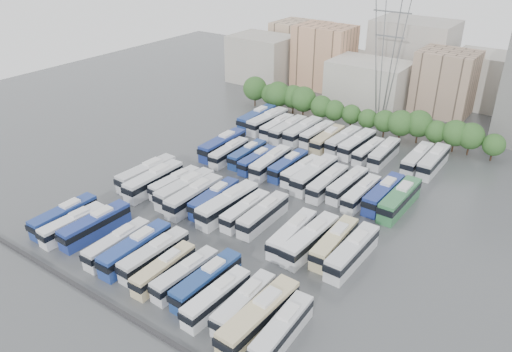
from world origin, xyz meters
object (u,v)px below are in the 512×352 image
Objects in this scene: bus_r0_s4 at (118,244)px; bus_r0_s13 at (282,330)px; bus_r0_s11 at (244,303)px; bus_r0_s7 at (164,269)px; bus_r1_s1 at (154,180)px; bus_r2_s3 at (247,154)px; bus_r0_s10 at (216,298)px; bus_r3_s1 at (268,121)px; bus_r0_s2 at (95,225)px; bus_r0_s8 at (186,274)px; bus_r2_s1 at (222,145)px; bus_r0_s0 at (64,216)px; bus_r0_s5 at (136,249)px; bus_r1_s13 at (352,252)px; bus_r1_s7 at (245,210)px; bus_r3_s3 at (288,129)px; bus_r2_s4 at (257,160)px; bus_r3_s5 at (317,134)px; bus_r3_s13 at (433,161)px; bus_r2_s2 at (229,152)px; bus_r3_s4 at (303,131)px; bus_r3_s7 at (343,140)px; bus_r1_s5 at (214,198)px; bus_r3_s9 at (368,151)px; bus_r1_s0 at (147,173)px; bus_r2_s12 at (384,194)px; bus_r0_s1 at (73,224)px; bus_r2_s8 at (314,174)px; bus_r0_s9 at (207,281)px; bus_r2_s5 at (270,163)px; bus_r3_s0 at (257,118)px; bus_r1_s4 at (194,196)px; bus_r2_s6 at (288,165)px; bus_r3_s2 at (277,126)px; bus_r1_s2 at (175,183)px; bus_r1_s11 at (310,239)px; bus_r1_s6 at (228,204)px; bus_r2_s11 at (361,193)px; bus_r1_s8 at (263,214)px; bus_r2_s13 at (400,199)px; electricity_pylon at (388,47)px; bus_r2_s7 at (301,171)px; bus_r3_s12 at (417,159)px; bus_r3_s8 at (357,144)px; bus_r3_s6 at (328,139)px; bus_r3_s10 at (384,153)px; bus_r0_s6 at (154,255)px; bus_r1_s3 at (185,189)px.

bus_r0_s13 is at bearing -2.36° from bus_r0_s4.
bus_r0_s7 is at bearing -177.68° from bus_r0_s11.
bus_r1_s1 is 1.18× the size of bus_r2_s3.
bus_r0_s10 is 0.85× the size of bus_r3_s1.
bus_r0_s8 is at bearing -0.83° from bus_r0_s2.
bus_r0_s0 is at bearing -96.07° from bus_r2_s1.
bus_r1_s13 is (26.36, 17.78, 0.01)m from bus_r0_s5.
bus_r3_s3 is at bearing 110.93° from bus_r1_s7.
bus_r1_s1 is 1.22× the size of bus_r2_s4.
bus_r3_s5 is 0.90× the size of bus_r3_s13.
bus_r3_s4 reaches higher than bus_r2_s2.
bus_r0_s4 is 0.95× the size of bus_r3_s7.
bus_r3_s9 is (13.52, 34.36, -0.16)m from bus_r1_s5.
bus_r2_s12 is (39.84, 18.83, -0.06)m from bus_r1_s0.
bus_r0_s11 is 0.88× the size of bus_r3_s4.
bus_r0_s1 is 0.85× the size of bus_r3_s1.
bus_r3_s7 is at bearing 102.25° from bus_r0_s10.
bus_r2_s8 reaches higher than bus_r0_s2.
bus_r0_s2 is 1.03× the size of bus_r0_s9.
bus_r0_s2 is at bearing -108.71° from bus_r2_s5.
bus_r0_s10 is 64.66m from bus_r3_s0.
bus_r1_s1 is 0.99× the size of bus_r2_s1.
bus_r3_s13 is (39.47, 18.27, -0.07)m from bus_r2_s1.
bus_r0_s10 is at bearing -42.81° from bus_r1_s4.
bus_r0_s7 is 20.21m from bus_r1_s4.
bus_r3_s4 reaches higher than bus_r2_s6.
bus_r3_s2 reaches higher than bus_r0_s8.
bus_r1_s1 is 1.10× the size of bus_r1_s5.
bus_r1_s2 is at bearing -101.92° from bus_r2_s3.
bus_r1_s11 is at bearing 29.81° from bus_r0_s2.
bus_r2_s11 is (16.67, 17.10, -0.31)m from bus_r1_s6.
bus_r2_s2 is (-19.92, 16.19, -0.10)m from bus_r1_s8.
bus_r1_s2 is at bearing 179.15° from bus_r1_s11.
bus_r3_s9 is (-13.07, 16.32, -0.38)m from bus_r2_s13.
bus_r1_s13 is at bearing -40.04° from bus_r3_s1.
bus_r2_s8 is (3.09, 36.96, 0.35)m from bus_r0_s7.
bus_r0_s11 is 0.93× the size of bus_r3_s7.
bus_r2_s4 is (-10.21, -38.14, -17.00)m from electricity_pylon.
bus_r2_s7 is (19.90, 37.64, -0.05)m from bus_r0_s1.
bus_r1_s8 is 0.92× the size of bus_r3_s0.
bus_r1_s8 is 0.97× the size of bus_r3_s12.
bus_r2_s8 is 1.01× the size of bus_r2_s13.
bus_r2_s5 is 0.98× the size of bus_r3_s8.
bus_r3_s10 is at bearing -0.19° from bus_r3_s6.
bus_r1_s13 reaches higher than bus_r0_s6.
bus_r2_s1 is at bearing -178.94° from bus_r2_s12.
bus_r1_s0 is 1.02× the size of bus_r1_s13.
bus_r1_s3 reaches higher than bus_r3_s3.
bus_r0_s13 is (26.32, -1.04, -0.17)m from bus_r0_s5.
bus_r1_s3 reaches higher than bus_r0_s5.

